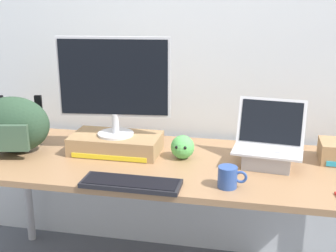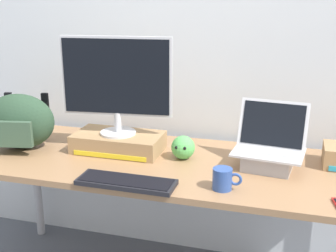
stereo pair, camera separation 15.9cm
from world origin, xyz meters
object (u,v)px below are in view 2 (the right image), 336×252
toner_box_yellow (118,142)px  external_keyboard (126,182)px  desktop_monitor (116,82)px  open_laptop (269,154)px  plush_toy (183,147)px  messenger_backpack (19,122)px  coffee_mug (223,179)px

toner_box_yellow → external_keyboard: 0.43m
desktop_monitor → open_laptop: bearing=-8.0°
plush_toy → messenger_backpack: bearing=-174.4°
open_laptop → external_keyboard: bearing=-141.5°
external_keyboard → coffee_mug: (0.41, 0.07, 0.04)m
external_keyboard → messenger_backpack: 0.77m
messenger_backpack → open_laptop: bearing=-7.9°
messenger_backpack → coffee_mug: 1.14m
toner_box_yellow → open_laptop: size_ratio=1.32×
open_laptop → messenger_backpack: size_ratio=0.85×
toner_box_yellow → desktop_monitor: (0.00, -0.00, 0.32)m
external_keyboard → plush_toy: plush_toy is taller
open_laptop → messenger_backpack: (-1.28, -0.09, 0.08)m
toner_box_yellow → coffee_mug: same height
messenger_backpack → desktop_monitor: bearing=-0.7°
messenger_backpack → plush_toy: (0.87, 0.08, -0.09)m
toner_box_yellow → plush_toy: bearing=-2.8°
external_keyboard → coffee_mug: coffee_mug is taller
toner_box_yellow → plush_toy: (0.35, -0.02, 0.01)m
messenger_backpack → plush_toy: messenger_backpack is taller
desktop_monitor → messenger_backpack: 0.57m
plush_toy → desktop_monitor: bearing=177.4°
toner_box_yellow → coffee_mug: bearing=-27.6°
desktop_monitor → plush_toy: size_ratio=4.76×
toner_box_yellow → open_laptop: open_laptop is taller
toner_box_yellow → open_laptop: 0.77m
desktop_monitor → coffee_mug: (0.60, -0.31, -0.32)m
messenger_backpack → plush_toy: 0.87m
desktop_monitor → coffee_mug: bearing=-34.4°
external_keyboard → plush_toy: 0.40m
toner_box_yellow → coffee_mug: size_ratio=3.64×
toner_box_yellow → desktop_monitor: desktop_monitor is taller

